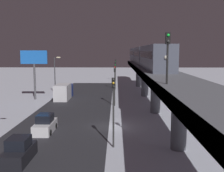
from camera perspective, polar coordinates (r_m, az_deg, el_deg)
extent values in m
plane|color=silver|center=(32.87, -1.13, -8.29)|extent=(240.00, 240.00, 0.00)
cube|color=#28282D|center=(33.46, -10.18, -8.12)|extent=(11.00, 89.80, 0.01)
cube|color=slate|center=(32.29, 10.86, 1.75)|extent=(5.00, 89.80, 0.80)
cube|color=#38383D|center=(31.97, 6.65, 1.78)|extent=(0.24, 88.01, 0.80)
cylinder|color=slate|center=(69.58, 5.51, 2.10)|extent=(1.40, 1.40, 5.39)
cylinder|color=slate|center=(54.74, 6.76, 0.73)|extent=(1.40, 1.40, 5.39)
cylinder|color=slate|center=(40.01, 8.92, -1.66)|extent=(1.40, 1.40, 5.39)
cylinder|color=slate|center=(25.54, 13.59, -6.77)|extent=(1.40, 1.40, 5.39)
cube|color=#4C5160|center=(40.79, 8.82, 5.84)|extent=(2.90, 18.00, 3.40)
cube|color=black|center=(40.79, 8.83, 6.42)|extent=(2.94, 16.20, 0.90)
cube|color=#4C5160|center=(59.27, 6.35, 6.25)|extent=(2.90, 18.00, 3.40)
cube|color=black|center=(59.27, 6.36, 6.65)|extent=(2.94, 16.20, 0.90)
cube|color=#4C5160|center=(77.81, 5.06, 6.46)|extent=(2.90, 18.00, 3.40)
cube|color=black|center=(77.80, 5.06, 6.76)|extent=(2.94, 16.20, 0.90)
sphere|color=white|center=(31.85, 11.05, 5.77)|extent=(0.44, 0.44, 0.44)
cylinder|color=black|center=(22.08, 11.27, 4.52)|extent=(0.16, 0.16, 3.20)
cube|color=black|center=(22.08, 11.39, 9.58)|extent=(0.36, 0.28, 0.90)
sphere|color=#19F23F|center=(21.93, 11.48, 10.20)|extent=(0.22, 0.22, 0.22)
sphere|color=#333333|center=(21.91, 11.45, 9.00)|extent=(0.22, 0.22, 0.22)
cube|color=silver|center=(31.42, -13.56, -8.18)|extent=(1.80, 4.33, 1.10)
cube|color=black|center=(31.18, -13.61, -6.43)|extent=(1.58, 2.08, 0.87)
cylinder|color=black|center=(30.03, -12.59, -9.33)|extent=(0.20, 0.64, 0.64)
cylinder|color=black|center=(30.47, -15.76, -9.19)|extent=(0.20, 0.64, 0.64)
cylinder|color=black|center=(32.54, -11.48, -8.01)|extent=(0.20, 0.64, 0.64)
cylinder|color=black|center=(32.95, -14.42, -7.91)|extent=(0.20, 0.64, 0.64)
cube|color=black|center=(23.99, -18.53, -13.21)|extent=(1.80, 4.11, 1.10)
cube|color=black|center=(23.67, -18.63, -10.97)|extent=(1.58, 1.97, 0.87)
cube|color=navy|center=(54.86, -9.34, -0.87)|extent=(2.30, 2.20, 2.40)
cube|color=silver|center=(51.14, -10.10, -1.24)|extent=(2.40, 5.00, 2.80)
cylinder|color=#2D2D2D|center=(25.30, 0.30, -6.57)|extent=(0.16, 0.16, 5.50)
cube|color=black|center=(24.74, 0.30, 0.65)|extent=(0.32, 0.32, 0.90)
sphere|color=black|center=(24.53, 0.30, 1.30)|extent=(0.20, 0.20, 0.20)
sphere|color=yellow|center=(24.56, 0.30, 0.61)|extent=(0.20, 0.20, 0.20)
sphere|color=black|center=(24.60, 0.30, -0.09)|extent=(0.20, 0.20, 0.20)
cylinder|color=#2D2D2D|center=(44.51, 0.57, -0.61)|extent=(0.16, 0.16, 5.50)
cube|color=black|center=(44.20, 0.58, 3.50)|extent=(0.32, 0.32, 0.90)
sphere|color=red|center=(44.00, 0.58, 3.88)|extent=(0.20, 0.20, 0.20)
sphere|color=black|center=(44.02, 0.58, 3.49)|extent=(0.20, 0.20, 0.20)
sphere|color=black|center=(44.04, 0.58, 3.10)|extent=(0.20, 0.20, 0.20)
cylinder|color=#2D2D2D|center=(63.91, 0.68, 1.74)|extent=(0.16, 0.16, 5.50)
cube|color=black|center=(63.70, 0.68, 4.61)|extent=(0.32, 0.32, 0.90)
sphere|color=black|center=(63.50, 0.68, 4.87)|extent=(0.20, 0.20, 0.20)
sphere|color=black|center=(63.52, 0.68, 4.60)|extent=(0.20, 0.20, 0.20)
sphere|color=#19E53F|center=(63.53, 0.68, 4.33)|extent=(0.20, 0.20, 0.20)
cylinder|color=#2D2D2D|center=(83.38, 0.74, 3.00)|extent=(0.16, 0.16, 5.50)
cube|color=black|center=(83.21, 0.74, 5.20)|extent=(0.32, 0.32, 0.90)
sphere|color=black|center=(83.02, 0.74, 5.40)|extent=(0.20, 0.20, 0.20)
sphere|color=black|center=(83.03, 0.74, 5.19)|extent=(0.20, 0.20, 0.20)
sphere|color=#19E53F|center=(83.04, 0.74, 4.99)|extent=(0.20, 0.20, 0.20)
cylinder|color=#4C4C51|center=(52.35, -15.57, 0.84)|extent=(0.36, 0.36, 6.50)
cube|color=blue|center=(52.07, -15.73, 5.71)|extent=(4.80, 0.30, 2.40)
cylinder|color=#38383D|center=(58.28, -11.64, 2.06)|extent=(0.20, 0.20, 7.50)
ellipsoid|color=#F4E5B2|center=(57.91, -10.96, 5.77)|extent=(0.90, 0.44, 0.30)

